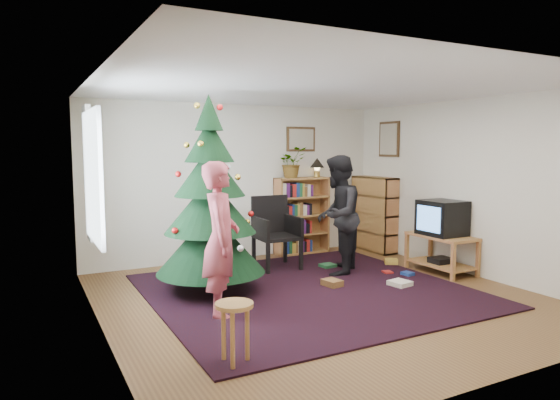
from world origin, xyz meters
name	(u,v)px	position (x,y,z in m)	size (l,w,h in m)	color
floor	(320,297)	(0.00, 0.00, 0.00)	(5.00, 5.00, 0.00)	brown
ceiling	(322,88)	(0.00, 0.00, 2.50)	(5.00, 5.00, 0.00)	white
wall_back	(239,182)	(0.00, 2.50, 1.25)	(5.00, 0.02, 2.50)	silver
wall_front	(501,223)	(0.00, -2.50, 1.25)	(5.00, 0.02, 2.50)	silver
wall_left	(99,206)	(-2.50, 0.00, 1.25)	(0.02, 5.00, 2.50)	silver
wall_right	(471,187)	(2.50, 0.00, 1.25)	(0.02, 5.00, 2.50)	silver
rug	(307,290)	(0.00, 0.30, 0.01)	(3.80, 3.60, 0.02)	black
window_pane	(93,177)	(-2.47, 0.60, 1.50)	(0.04, 1.20, 1.40)	silver
curtain	(89,174)	(-2.43, 1.30, 1.50)	(0.06, 0.35, 1.60)	white
picture_back	(301,139)	(1.15, 2.48, 1.95)	(0.55, 0.03, 0.42)	#4C3319
picture_right	(389,139)	(2.48, 1.75, 1.95)	(0.03, 0.50, 0.60)	#4C3319
christmas_tree	(210,212)	(-1.10, 0.81, 1.02)	(1.35, 1.35, 2.45)	#3F2816
bookshelf_back	(302,215)	(1.10, 2.34, 0.66)	(0.95, 0.30, 1.30)	#A6673B
bookshelf_right	(374,213)	(2.34, 1.95, 0.66)	(0.30, 0.95, 1.30)	#A6673B
tv_stand	(441,250)	(2.22, 0.24, 0.33)	(0.54, 0.97, 0.55)	#A6673B
crt_tv	(442,218)	(2.22, 0.24, 0.80)	(0.53, 0.57, 0.50)	black
armchair	(273,229)	(0.19, 1.63, 0.59)	(0.61, 0.61, 1.08)	black
stool	(234,317)	(-1.64, -1.27, 0.41)	(0.32, 0.32, 0.53)	#A6673B
person_standing	(221,239)	(-1.28, -0.03, 0.83)	(0.61, 0.40, 1.67)	#AB4450
person_by_chair	(337,215)	(0.83, 0.86, 0.85)	(0.83, 0.64, 1.70)	black
potted_plant	(292,163)	(0.90, 2.34, 1.56)	(0.46, 0.40, 0.52)	gray
table_lamp	(317,164)	(1.40, 2.34, 1.52)	(0.25, 0.25, 0.33)	#A57F33
floor_clutter	(374,273)	(1.23, 0.52, 0.04)	(1.69, 1.49, 0.08)	#A51E19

